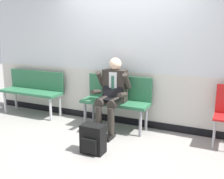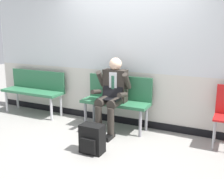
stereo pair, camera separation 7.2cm
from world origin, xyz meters
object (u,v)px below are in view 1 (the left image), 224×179
at_px(bench_empty, 33,88).
at_px(bench_with_person, 117,98).
at_px(person_seated, 112,93).
at_px(backpack, 93,139).

bearing_deg(bench_empty, bench_with_person, 0.09).
bearing_deg(bench_with_person, person_seated, -90.00).
relative_size(bench_with_person, person_seated, 0.96).
bearing_deg(backpack, bench_with_person, 95.66).
distance_m(bench_empty, backpack, 2.26).
height_order(bench_with_person, backpack, bench_with_person).
bearing_deg(bench_with_person, backpack, -84.34).
xyz_separation_m(bench_with_person, person_seated, (-0.00, -0.20, 0.12)).
relative_size(bench_empty, backpack, 3.25).
distance_m(bench_with_person, backpack, 1.11).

